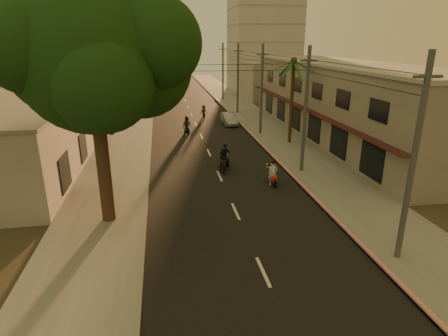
{
  "coord_description": "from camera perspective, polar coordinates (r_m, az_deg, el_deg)",
  "views": [
    {
      "loc": [
        -3.89,
        -17.11,
        9.31
      ],
      "look_at": [
        -0.08,
        5.55,
        1.45
      ],
      "focal_mm": 30.0,
      "sensor_mm": 36.0,
      "label": 1
    }
  ],
  "objects": [
    {
      "name": "scooter_mid_a",
      "position": [
        27.73,
        0.01,
        1.13
      ],
      "size": [
        1.1,
        1.89,
        1.88
      ],
      "rotation": [
        0.0,
        0.0,
        -0.19
      ],
      "color": "black",
      "rests_on": "ground"
    },
    {
      "name": "filler_left_near",
      "position": [
        52.58,
        -20.86,
        9.9
      ],
      "size": [
        8.0,
        14.0,
        4.4
      ],
      "primitive_type": "cube",
      "color": "#9F998F",
      "rests_on": "ground"
    },
    {
      "name": "filler_left_far",
      "position": [
        70.08,
        -18.3,
        13.21
      ],
      "size": [
        8.0,
        14.0,
        7.0
      ],
      "primitive_type": "cube",
      "color": "#9F998F",
      "rests_on": "ground"
    },
    {
      "name": "broadleaf_tree",
      "position": [
        19.46,
        -18.27,
        15.53
      ],
      "size": [
        9.6,
        8.7,
        12.1
      ],
      "color": "black",
      "rests_on": "ground"
    },
    {
      "name": "curb_stripe",
      "position": [
        34.59,
        5.89,
        3.34
      ],
      "size": [
        0.2,
        60.0,
        0.2
      ],
      "primitive_type": "cube",
      "color": "red",
      "rests_on": "ground"
    },
    {
      "name": "left_building",
      "position": [
        33.39,
        -27.03,
        5.22
      ],
      "size": [
        8.2,
        24.2,
        5.2
      ],
      "color": "#9F998F",
      "rests_on": "ground"
    },
    {
      "name": "shophouse_row",
      "position": [
        39.78,
        17.48,
        9.85
      ],
      "size": [
        8.8,
        34.2,
        7.3
      ],
      "color": "gray",
      "rests_on": "ground"
    },
    {
      "name": "scooter_far_a",
      "position": [
        39.46,
        -5.69,
        6.42
      ],
      "size": [
        0.97,
        1.95,
        1.91
      ],
      "rotation": [
        0.0,
        0.0,
        0.07
      ],
      "color": "black",
      "rests_on": "ground"
    },
    {
      "name": "sidewalk_left",
      "position": [
        38.41,
        -14.69,
        4.33
      ],
      "size": [
        5.0,
        140.0,
        0.12
      ],
      "primitive_type": "cube",
      "color": "slate",
      "rests_on": "ground"
    },
    {
      "name": "sidewalk_right",
      "position": [
        39.9,
        7.35,
        5.32
      ],
      "size": [
        5.0,
        140.0,
        0.12
      ],
      "primitive_type": "cube",
      "color": "slate",
      "rests_on": "ground"
    },
    {
      "name": "scooter_mid_b",
      "position": [
        29.28,
        0.11,
        1.98
      ],
      "size": [
        1.12,
        1.76,
        1.75
      ],
      "rotation": [
        0.0,
        0.0,
        0.19
      ],
      "color": "black",
      "rests_on": "ground"
    },
    {
      "name": "road",
      "position": [
        38.45,
        -3.47,
        4.85
      ],
      "size": [
        10.0,
        140.0,
        0.02
      ],
      "primitive_type": "cube",
      "color": "black",
      "rests_on": "ground"
    },
    {
      "name": "filler_right",
      "position": [
        64.94,
        6.67,
        13.18
      ],
      "size": [
        8.0,
        14.0,
        6.0
      ],
      "primitive_type": "cube",
      "color": "#9F998F",
      "rests_on": "ground"
    },
    {
      "name": "palm_tree",
      "position": [
        35.24,
        10.56,
        15.07
      ],
      "size": [
        5.0,
        5.0,
        8.2
      ],
      "color": "black",
      "rests_on": "ground"
    },
    {
      "name": "scooter_far_b",
      "position": [
        47.81,
        -3.1,
        8.54
      ],
      "size": [
        1.04,
        1.67,
        1.64
      ],
      "rotation": [
        0.0,
        0.0,
        0.03
      ],
      "color": "black",
      "rests_on": "ground"
    },
    {
      "name": "utility_poles",
      "position": [
        38.55,
        5.84,
        14.67
      ],
      "size": [
        1.2,
        48.26,
        9.0
      ],
      "color": "#38383A",
      "rests_on": "ground"
    },
    {
      "name": "ground",
      "position": [
        19.86,
        2.92,
        -9.09
      ],
      "size": [
        160.0,
        160.0,
        0.0
      ],
      "primitive_type": "plane",
      "color": "#383023",
      "rests_on": "ground"
    },
    {
      "name": "distant_tower",
      "position": [
        75.91,
        6.13,
        22.33
      ],
      "size": [
        12.1,
        12.1,
        28.0
      ],
      "color": "#B7B5B2",
      "rests_on": "ground"
    },
    {
      "name": "parked_car",
      "position": [
        43.8,
        0.81,
        7.51
      ],
      "size": [
        1.57,
        4.15,
        1.35
      ],
      "primitive_type": "imported",
      "rotation": [
        0.0,
        0.0,
        0.02
      ],
      "color": "gray",
      "rests_on": "ground"
    },
    {
      "name": "scooter_red",
      "position": [
        25.41,
        7.45,
        -0.91
      ],
      "size": [
        0.68,
        1.81,
        1.77
      ],
      "rotation": [
        0.0,
        0.0,
        -0.03
      ],
      "color": "black",
      "rests_on": "ground"
    }
  ]
}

